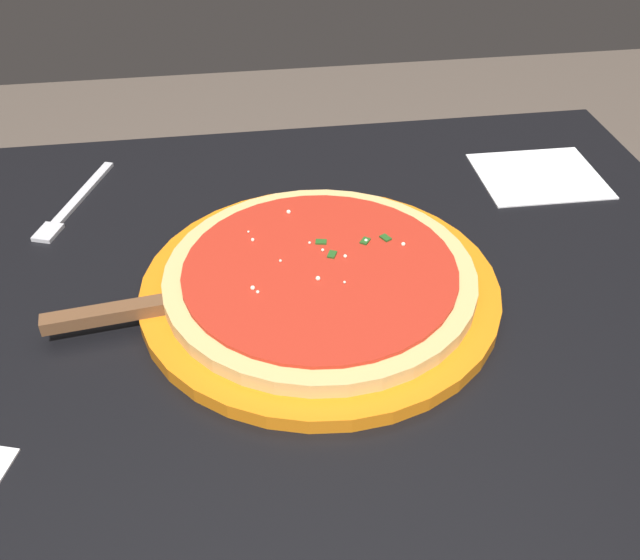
{
  "coord_description": "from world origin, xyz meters",
  "views": [
    {
      "loc": [
        -0.06,
        -0.56,
        1.23
      ],
      "look_at": [
        0.02,
        0.02,
        0.77
      ],
      "focal_mm": 40.06,
      "sensor_mm": 36.0,
      "label": 1
    }
  ],
  "objects_px": {
    "fork": "(73,204)",
    "serving_plate": "(320,289)",
    "napkin_loose_left": "(539,176)",
    "pizza": "(320,276)",
    "pizza_server": "(152,308)"
  },
  "relations": [
    {
      "from": "serving_plate",
      "to": "napkin_loose_left",
      "type": "xyz_separation_m",
      "value": [
        0.32,
        0.2,
        -0.01
      ]
    },
    {
      "from": "pizza_server",
      "to": "napkin_loose_left",
      "type": "distance_m",
      "value": 0.54
    },
    {
      "from": "serving_plate",
      "to": "pizza_server",
      "type": "relative_size",
      "value": 1.67
    },
    {
      "from": "pizza_server",
      "to": "napkin_loose_left",
      "type": "height_order",
      "value": "pizza_server"
    },
    {
      "from": "serving_plate",
      "to": "fork",
      "type": "xyz_separation_m",
      "value": [
        -0.28,
        0.22,
        -0.01
      ]
    },
    {
      "from": "fork",
      "to": "serving_plate",
      "type": "bearing_deg",
      "value": -37.83
    },
    {
      "from": "napkin_loose_left",
      "to": "pizza_server",
      "type": "bearing_deg",
      "value": -155.67
    },
    {
      "from": "napkin_loose_left",
      "to": "pizza",
      "type": "bearing_deg",
      "value": -147.96
    },
    {
      "from": "fork",
      "to": "pizza_server",
      "type": "bearing_deg",
      "value": -65.54
    },
    {
      "from": "pizza_server",
      "to": "napkin_loose_left",
      "type": "bearing_deg",
      "value": 24.33
    },
    {
      "from": "napkin_loose_left",
      "to": "fork",
      "type": "height_order",
      "value": "fork"
    },
    {
      "from": "serving_plate",
      "to": "pizza_server",
      "type": "xyz_separation_m",
      "value": [
        -0.17,
        -0.02,
        0.01
      ]
    },
    {
      "from": "fork",
      "to": "napkin_loose_left",
      "type": "bearing_deg",
      "value": -1.36
    },
    {
      "from": "napkin_loose_left",
      "to": "fork",
      "type": "distance_m",
      "value": 0.6
    },
    {
      "from": "serving_plate",
      "to": "fork",
      "type": "distance_m",
      "value": 0.35
    }
  ]
}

